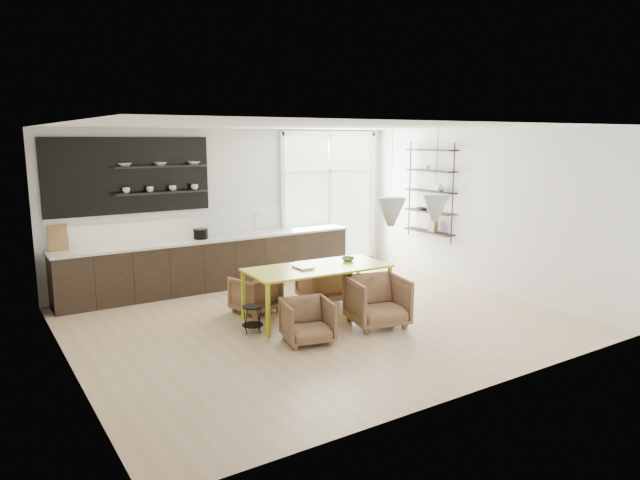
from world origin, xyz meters
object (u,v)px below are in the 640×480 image
at_px(dining_table, 318,270).
at_px(armchair_back_left, 255,294).
at_px(armchair_front_left, 307,321).
at_px(wire_stool, 252,315).
at_px(armchair_back_right, 323,281).
at_px(armchair_front_right, 377,301).

xyz_separation_m(dining_table, armchair_back_left, (-0.68, 0.77, -0.45)).
relative_size(armchair_back_left, armchair_front_left, 1.00).
bearing_deg(armchair_front_left, armchair_back_left, 102.61).
bearing_deg(wire_stool, armchair_front_left, -59.71).
bearing_deg(armchair_front_left, dining_table, 63.62).
height_order(armchair_back_right, armchair_front_left, armchair_back_right).
bearing_deg(wire_stool, armchair_back_left, 61.05).
height_order(armchair_front_left, armchair_front_right, armchair_front_right).
bearing_deg(armchair_back_left, armchair_back_right, 160.86).
height_order(dining_table, wire_stool, dining_table).
xyz_separation_m(armchair_back_left, wire_stool, (-0.47, -0.85, -0.05)).
xyz_separation_m(armchair_back_left, armchair_back_right, (1.22, -0.09, 0.05)).
relative_size(armchair_front_left, wire_stool, 1.69).
bearing_deg(dining_table, armchair_front_left, -126.96).
xyz_separation_m(armchair_back_right, wire_stool, (-1.69, -0.76, -0.10)).
height_order(armchair_front_left, wire_stool, armchair_front_left).
bearing_deg(armchair_back_left, dining_table, 116.83).
relative_size(dining_table, armchair_front_right, 2.75).
bearing_deg(armchair_back_right, armchair_back_left, 3.29).
relative_size(armchair_back_right, armchair_front_right, 0.94).
bearing_deg(armchair_front_right, armchair_back_left, 140.19).
bearing_deg(armchair_back_left, armchair_front_right, 112.68).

